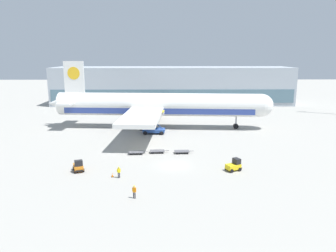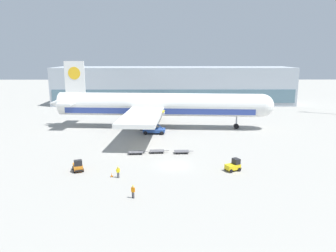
% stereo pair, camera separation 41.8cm
% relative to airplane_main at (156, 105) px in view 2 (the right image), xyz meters
% --- Properties ---
extents(ground_plane, '(400.00, 400.00, 0.00)m').
position_rel_airplane_main_xyz_m(ground_plane, '(3.78, -30.10, -5.84)').
color(ground_plane, '#9E9B93').
extents(terminal_building, '(90.00, 18.20, 14.00)m').
position_rel_airplane_main_xyz_m(terminal_building, '(5.36, 43.80, 1.15)').
color(terminal_building, '#9EA8B2').
rests_on(terminal_building, ground_plane).
extents(airplane_main, '(58.08, 48.47, 17.00)m').
position_rel_airplane_main_xyz_m(airplane_main, '(0.00, 0.00, 0.00)').
color(airplane_main, white).
rests_on(airplane_main, ground_plane).
extents(scissor_lift_loader, '(5.42, 3.72, 5.48)m').
position_rel_airplane_main_xyz_m(scissor_lift_loader, '(-0.36, -6.57, -3.76)').
color(scissor_lift_loader, '#284C99').
rests_on(scissor_lift_loader, ground_plane).
extents(baggage_tug_foreground, '(2.80, 2.43, 2.00)m').
position_rel_airplane_main_xyz_m(baggage_tug_foreground, '(13.47, -32.65, -4.96)').
color(baggage_tug_foreground, yellow).
rests_on(baggage_tug_foreground, ground_plane).
extents(baggage_tug_mid, '(2.31, 2.77, 2.00)m').
position_rel_airplane_main_xyz_m(baggage_tug_mid, '(-11.87, -32.71, -4.96)').
color(baggage_tug_mid, orange).
rests_on(baggage_tug_mid, ground_plane).
extents(baggage_dolly_lead, '(3.74, 1.66, 0.48)m').
position_rel_airplane_main_xyz_m(baggage_dolly_lead, '(-3.30, -23.39, -5.45)').
color(baggage_dolly_lead, '#56565B').
rests_on(baggage_dolly_lead, ground_plane).
extents(baggage_dolly_second, '(3.74, 1.66, 0.48)m').
position_rel_airplane_main_xyz_m(baggage_dolly_second, '(0.72, -22.65, -5.45)').
color(baggage_dolly_second, '#56565B').
rests_on(baggage_dolly_second, ground_plane).
extents(baggage_dolly_third, '(3.74, 1.66, 0.48)m').
position_rel_airplane_main_xyz_m(baggage_dolly_third, '(5.47, -22.98, -5.45)').
color(baggage_dolly_third, '#56565B').
rests_on(baggage_dolly_third, ground_plane).
extents(ground_crew_near, '(0.54, 0.33, 1.82)m').
position_rel_airplane_main_xyz_m(ground_crew_near, '(-1.91, -43.11, -4.76)').
color(ground_crew_near, black).
rests_on(ground_crew_near, ground_plane).
extents(ground_crew_far, '(0.54, 0.34, 1.80)m').
position_rel_airplane_main_xyz_m(ground_crew_far, '(-4.93, -35.69, -4.77)').
color(ground_crew_far, black).
rests_on(ground_crew_far, ground_plane).
extents(traffic_cone_near, '(0.40, 0.40, 0.68)m').
position_rel_airplane_main_xyz_m(traffic_cone_near, '(-6.00, -35.30, -5.51)').
color(traffic_cone_near, black).
rests_on(traffic_cone_near, ground_plane).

